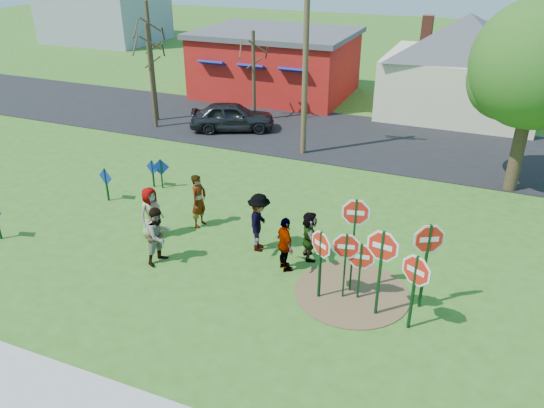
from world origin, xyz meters
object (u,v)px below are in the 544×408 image
(suv, at_px, (232,116))
(utility_pole, at_px, (305,61))
(stop_sign_c, at_px, (382,255))
(stop_sign_b, at_px, (355,222))
(leafy_tree, at_px, (539,72))
(stop_sign_d, at_px, (428,246))
(person_b, at_px, (199,201))
(person_a, at_px, (151,213))
(stop_sign_a, at_px, (321,250))

(suv, distance_m, utility_pole, 5.86)
(utility_pole, bearing_deg, suv, 159.19)
(stop_sign_c, bearing_deg, stop_sign_b, 149.76)
(stop_sign_c, height_order, utility_pole, utility_pole)
(stop_sign_b, distance_m, leafy_tree, 10.17)
(leafy_tree, bearing_deg, stop_sign_c, -108.71)
(stop_sign_d, distance_m, utility_pole, 11.87)
(leafy_tree, bearing_deg, person_b, -144.03)
(person_a, height_order, leafy_tree, leafy_tree)
(person_b, bearing_deg, stop_sign_d, -97.76)
(person_a, height_order, person_b, person_b)
(suv, height_order, utility_pole, utility_pole)
(stop_sign_d, xyz_separation_m, person_a, (-8.73, 0.45, -1.01))
(stop_sign_b, bearing_deg, stop_sign_c, -52.36)
(stop_sign_c, xyz_separation_m, leafy_tree, (3.28, 9.68, 2.80))
(utility_pole, bearing_deg, stop_sign_c, -61.16)
(person_b, bearing_deg, stop_sign_a, -110.18)
(stop_sign_c, xyz_separation_m, person_a, (-7.72, 1.21, -0.95))
(stop_sign_b, xyz_separation_m, stop_sign_c, (0.90, -0.74, -0.35))
(stop_sign_a, height_order, stop_sign_d, stop_sign_d)
(stop_sign_a, bearing_deg, utility_pole, 144.50)
(utility_pole, bearing_deg, person_a, -102.71)
(utility_pole, bearing_deg, person_b, -97.12)
(stop_sign_d, bearing_deg, suv, 106.64)
(stop_sign_b, height_order, leafy_tree, leafy_tree)
(stop_sign_a, distance_m, stop_sign_c, 1.65)
(stop_sign_c, distance_m, person_a, 7.87)
(suv, bearing_deg, utility_pole, -134.73)
(stop_sign_b, distance_m, stop_sign_d, 1.93)
(stop_sign_b, distance_m, stop_sign_c, 1.21)
(stop_sign_d, relative_size, utility_pole, 0.33)
(utility_pole, height_order, leafy_tree, utility_pole)
(person_b, bearing_deg, leafy_tree, -49.22)
(person_a, relative_size, suv, 0.42)
(person_b, relative_size, suv, 0.44)
(stop_sign_a, bearing_deg, stop_sign_b, 73.16)
(stop_sign_c, distance_m, suv, 15.72)
(suv, bearing_deg, leafy_tree, -123.71)
(person_b, distance_m, leafy_tree, 12.81)
(stop_sign_a, relative_size, leafy_tree, 0.31)
(leafy_tree, bearing_deg, suv, 170.22)
(stop_sign_b, relative_size, person_a, 1.70)
(stop_sign_c, distance_m, person_b, 7.15)
(stop_sign_c, relative_size, utility_pole, 0.33)
(utility_pole, bearing_deg, stop_sign_b, -63.46)
(stop_sign_a, bearing_deg, suv, 158.37)
(person_b, distance_m, utility_pole, 8.53)
(stop_sign_b, bearing_deg, leafy_tree, 52.10)
(stop_sign_c, relative_size, leafy_tree, 0.37)
(stop_sign_d, relative_size, person_b, 1.41)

